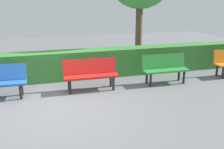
# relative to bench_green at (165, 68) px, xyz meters

# --- Properties ---
(ground_plane) EXTENTS (21.35, 21.35, 0.00)m
(ground_plane) POSITION_rel_bench_green_xyz_m (3.31, 0.87, -0.48)
(ground_plane) COLOR slate
(bench_green) EXTENTS (1.38, 0.48, 0.86)m
(bench_green) POSITION_rel_bench_green_xyz_m (0.00, 0.00, 0.00)
(bench_green) COLOR #2D8C38
(bench_green) RESTS_ON ground_plane
(bench_red) EXTENTS (1.51, 0.49, 0.86)m
(bench_red) POSITION_rel_bench_green_xyz_m (2.26, -0.04, 0.00)
(bench_red) COLOR red
(bench_red) RESTS_ON ground_plane
(hedge_row) EXTENTS (17.35, 0.60, 0.89)m
(hedge_row) POSITION_rel_bench_green_xyz_m (2.25, -1.19, -0.03)
(hedge_row) COLOR #387F33
(hedge_row) RESTS_ON ground_plane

